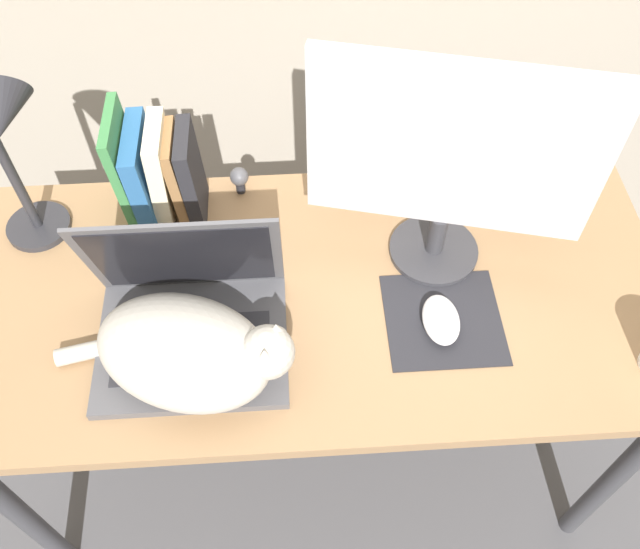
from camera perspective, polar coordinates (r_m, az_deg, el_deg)
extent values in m
cube|color=#93704C|center=(1.33, -0.47, -1.80)|extent=(1.39, 0.64, 0.03)
cylinder|color=#38383D|center=(1.66, -23.86, -18.01)|extent=(0.04, 0.04, 0.72)
cylinder|color=#38383D|center=(1.69, 23.58, -15.38)|extent=(0.04, 0.04, 0.72)
cylinder|color=#38383D|center=(1.89, -20.87, -2.28)|extent=(0.04, 0.04, 0.72)
cylinder|color=#38383D|center=(1.92, 18.79, -0.29)|extent=(0.04, 0.04, 0.72)
cube|color=#4C4C51|center=(1.27, -10.65, -5.78)|extent=(0.34, 0.27, 0.02)
cube|color=#28282D|center=(1.25, -10.75, -6.08)|extent=(0.28, 0.14, 0.00)
cube|color=#4C4C51|center=(1.21, -11.42, 1.53)|extent=(0.34, 0.09, 0.26)
cube|color=black|center=(1.21, -11.42, 1.32)|extent=(0.31, 0.07, 0.23)
ellipsoid|color=#B2ADA3|center=(1.18, -11.38, -6.37)|extent=(0.37, 0.31, 0.15)
sphere|color=#B2ADA3|center=(1.13, -4.45, -6.53)|extent=(0.09, 0.09, 0.09)
cone|color=#B2ADA3|center=(1.11, -3.71, -4.67)|extent=(0.04, 0.04, 0.03)
cone|color=#B2ADA3|center=(1.09, -4.68, -6.84)|extent=(0.04, 0.04, 0.03)
cylinder|color=#B2ADA3|center=(1.29, -18.38, -5.99)|extent=(0.14, 0.06, 0.03)
cylinder|color=#333338|center=(1.39, 9.53, 2.06)|extent=(0.18, 0.18, 0.01)
cylinder|color=#333338|center=(1.35, 9.82, 3.43)|extent=(0.04, 0.04, 0.09)
cube|color=#B2B2B7|center=(1.19, 11.33, 10.29)|extent=(0.50, 0.14, 0.35)
cube|color=white|center=(1.18, 11.57, 9.89)|extent=(0.46, 0.12, 0.31)
cube|color=#232328|center=(1.30, 10.33, -3.72)|extent=(0.22, 0.21, 0.00)
ellipsoid|color=silver|center=(1.28, 10.15, -3.76)|extent=(0.07, 0.11, 0.03)
cube|color=#387A42|center=(1.40, -15.98, 8.46)|extent=(0.03, 0.15, 0.26)
cube|color=#285B93|center=(1.41, -14.59, 7.97)|extent=(0.04, 0.16, 0.22)
cube|color=beige|center=(1.40, -13.20, 8.27)|extent=(0.04, 0.13, 0.23)
cube|color=olive|center=(1.40, -11.84, 8.09)|extent=(0.03, 0.12, 0.21)
cube|color=#232328|center=(1.40, -10.75, 8.17)|extent=(0.04, 0.13, 0.21)
cylinder|color=#28282D|center=(1.53, -22.58, 3.77)|extent=(0.13, 0.13, 0.01)
cylinder|color=#28282D|center=(1.41, -24.73, 8.15)|extent=(0.02, 0.02, 0.32)
cylinder|color=#232328|center=(1.49, -6.70, 7.32)|extent=(0.02, 0.02, 0.02)
sphere|color=#4C4C51|center=(1.46, -6.83, 8.20)|extent=(0.04, 0.04, 0.04)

